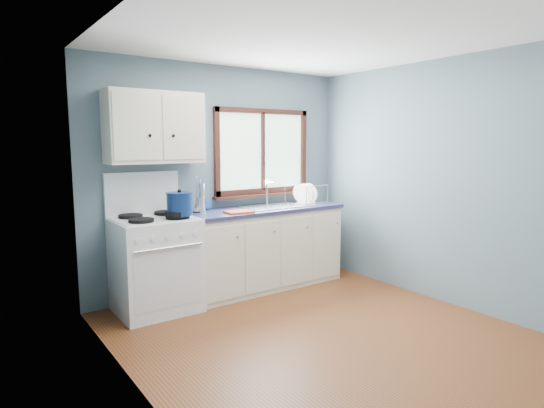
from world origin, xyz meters
TOP-DOWN VIEW (x-y plane):
  - floor at (0.00, 0.00)m, footprint 3.20×3.60m
  - ceiling at (0.00, 0.00)m, footprint 3.20×3.60m
  - wall_back at (0.00, 1.81)m, footprint 3.20×0.02m
  - wall_left at (-1.61, 0.00)m, footprint 0.02×3.60m
  - wall_right at (1.61, 0.00)m, footprint 0.02×3.60m
  - gas_range at (-0.95, 1.47)m, footprint 0.76×0.69m
  - base_cabinets at (0.36, 1.49)m, footprint 1.85×0.60m
  - countertop at (0.36, 1.49)m, footprint 1.89×0.64m
  - sink at (0.54, 1.49)m, footprint 0.84×0.46m
  - window at (0.54, 1.77)m, footprint 1.36×0.10m
  - upper_cabinets at (-0.85, 1.63)m, footprint 0.95×0.35m
  - skillet at (-0.79, 1.29)m, footprint 0.36×0.27m
  - stockpot at (-0.75, 1.30)m, footprint 0.29×0.29m
  - utensil_crock at (-0.40, 1.60)m, footprint 0.15×0.15m
  - thermos at (-0.37, 1.60)m, footprint 0.09×0.09m
  - soap_bottle at (-0.25, 1.69)m, footprint 0.11×0.11m
  - dish_towel at (-0.08, 1.32)m, footprint 0.29×0.22m
  - dish_rack at (1.01, 1.53)m, footprint 0.52×0.44m

SIDE VIEW (x-z plane):
  - floor at x=0.00m, z-range -0.02..0.00m
  - base_cabinets at x=0.36m, z-range -0.03..0.85m
  - gas_range at x=-0.95m, z-range -0.19..1.17m
  - sink at x=0.54m, z-range 0.64..1.08m
  - countertop at x=0.36m, z-range 0.88..0.92m
  - dish_towel at x=-0.08m, z-range 0.92..0.94m
  - dish_rack at x=1.01m, z-range 0.86..1.10m
  - skillet at x=-0.79m, z-range 0.96..1.01m
  - utensil_crock at x=-0.40m, z-range 0.80..1.21m
  - soap_bottle at x=-0.25m, z-range 0.92..1.19m
  - thermos at x=-0.37m, z-range 0.92..1.22m
  - stockpot at x=-0.75m, z-range 0.95..1.20m
  - wall_back at x=0.00m, z-range 0.00..2.50m
  - wall_left at x=-1.61m, z-range 0.00..2.50m
  - wall_right at x=1.61m, z-range 0.00..2.50m
  - window at x=0.54m, z-range 0.96..1.99m
  - upper_cabinets at x=-0.85m, z-range 1.45..2.15m
  - ceiling at x=0.00m, z-range 2.50..2.52m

